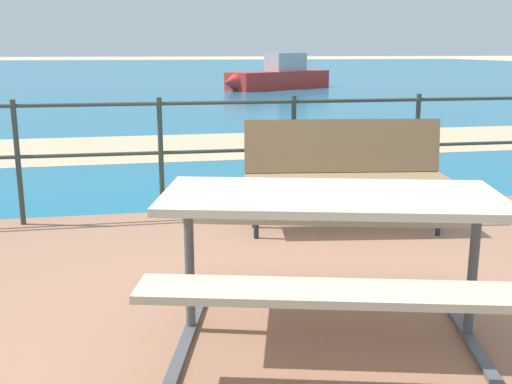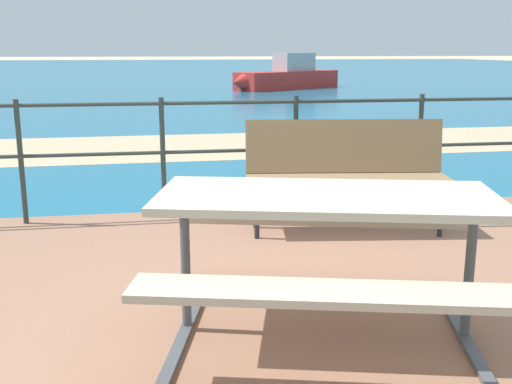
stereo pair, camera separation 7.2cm
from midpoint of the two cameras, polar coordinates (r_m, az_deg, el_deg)
name	(u,v)px [view 2 (the right image)]	position (r m, az deg, el deg)	size (l,w,h in m)	color
ground_plane	(287,343)	(3.36, 3.57, -13.80)	(240.00, 240.00, 0.00)	beige
patio_paving	(288,337)	(3.34, 3.58, -13.34)	(6.40, 5.20, 0.06)	#996B51
sea_water	(162,71)	(42.94, -8.68, 11.02)	(90.00, 90.00, 0.01)	#196B8E
beach_strip	(197,146)	(9.82, -5.32, 4.25)	(54.00, 2.73, 0.01)	tan
picnic_table	(326,227)	(3.11, 7.18, -3.23)	(1.98, 1.80, 0.76)	#BCAD93
park_bench	(346,165)	(5.04, 8.73, 2.50)	(1.66, 0.63, 0.90)	#8C704C
railing_fence	(230,142)	(5.42, -2.03, 4.67)	(5.94, 0.04, 1.06)	#2D3833
boat_mid	(287,77)	(24.02, 3.00, 10.66)	(4.76, 3.62, 1.35)	red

